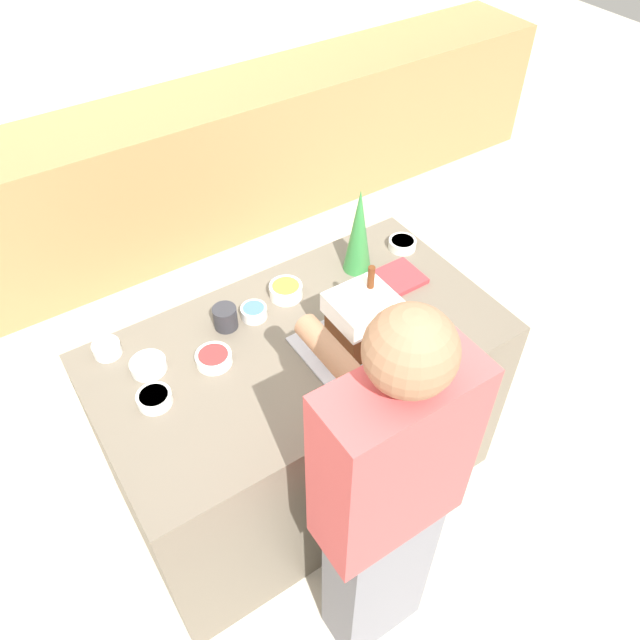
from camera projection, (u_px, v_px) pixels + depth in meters
ground_plane at (304, 472)px, 2.86m from camera, size 12.00×12.00×0.00m
wall_back at (68, 23)px, 3.27m from camera, size 8.00×0.05×2.60m
back_cabinet_block at (127, 191)px, 3.69m from camera, size 6.00×0.60×0.88m
kitchen_island at (302, 415)px, 2.55m from camera, size 1.48×0.82×0.88m
baking_tray at (360, 343)px, 2.22m from camera, size 0.43×0.33×0.01m
gingerbread_house at (362, 319)px, 2.14m from camera, size 0.21×0.20×0.30m
decorative_tree at (359, 231)px, 2.38m from camera, size 0.11×0.11×0.37m
candy_bowl_far_right at (148, 365)px, 2.13m from camera, size 0.12×0.12×0.04m
candy_bowl_far_left at (286, 290)px, 2.38m from camera, size 0.13×0.13×0.05m
candy_bowl_front_corner at (107, 348)px, 2.17m from camera, size 0.10×0.10×0.05m
candy_bowl_behind_tray at (254, 312)px, 2.30m from camera, size 0.10×0.10×0.05m
candy_bowl_beside_tree at (154, 398)px, 2.02m from camera, size 0.11×0.11×0.04m
candy_bowl_center_rear at (402, 244)px, 2.59m from camera, size 0.11×0.11×0.04m
candy_bowl_near_tray_right at (214, 358)px, 2.15m from camera, size 0.13×0.13×0.04m
cookbook at (397, 278)px, 2.46m from camera, size 0.19×0.17×0.02m
mug at (225, 317)px, 2.26m from camera, size 0.09×0.09×0.09m
person at (386, 507)px, 1.82m from camera, size 0.43×0.54×1.64m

